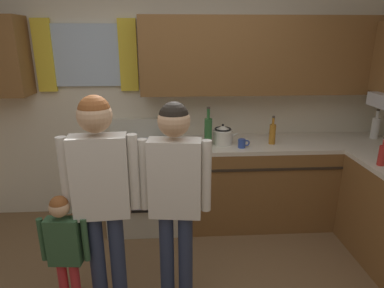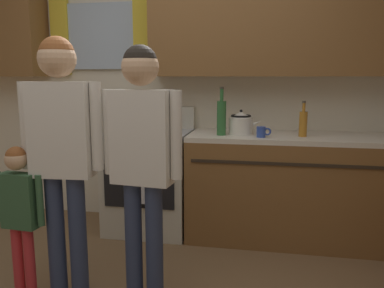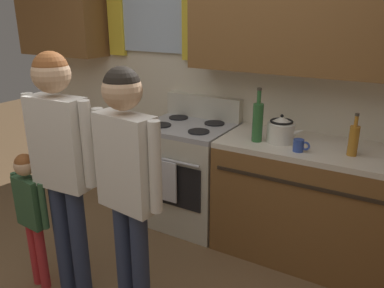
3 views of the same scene
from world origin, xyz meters
name	(u,v)px [view 2 (image 2 of 3)]	position (x,y,z in m)	size (l,w,h in m)	color
back_wall_unit	(195,64)	(0.09, 1.81, 1.49)	(4.60, 0.42, 2.60)	beige
kitchen_counter_run	(365,203)	(1.48, 1.22, 0.45)	(2.19, 1.82, 0.90)	brown
stove_oven	(150,179)	(-0.27, 1.54, 0.47)	(0.72, 0.67, 1.10)	beige
bottle_wine_green	(221,117)	(0.38, 1.43, 1.05)	(0.08, 0.08, 0.39)	#2D6633
bottle_oil_amber	(303,123)	(1.04, 1.47, 1.01)	(0.06, 0.06, 0.29)	#B27223
mug_cobalt_blue	(262,132)	(0.71, 1.37, 0.94)	(0.11, 0.07, 0.08)	#2D479E
stovetop_kettle	(241,123)	(0.54, 1.50, 1.00)	(0.27, 0.20, 0.21)	silver
adult_holding_child	(62,140)	(-0.44, 0.33, 1.01)	(0.50, 0.22, 1.60)	#2D3856
adult_in_plaid	(142,147)	(0.05, 0.36, 0.97)	(0.48, 0.21, 1.55)	#2D3856
small_child	(20,206)	(-0.69, 0.26, 0.61)	(0.33, 0.13, 0.97)	red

